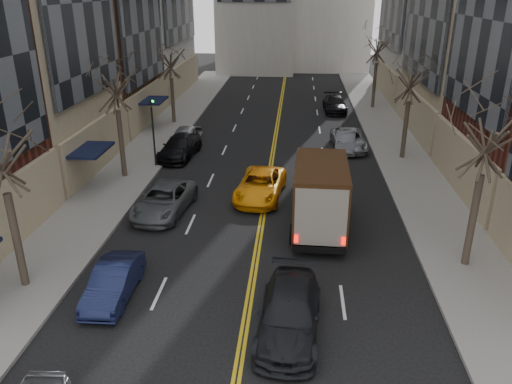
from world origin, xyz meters
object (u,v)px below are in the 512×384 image
Objects in this scene: ups_truck at (320,195)px; pedestrian at (300,216)px; observer_sedan at (289,313)px; taxi at (260,185)px.

ups_truck reaches higher than pedestrian.
ups_truck reaches higher than observer_sedan.
ups_truck is 8.06m from observer_sedan.
taxi is at bearing 132.15° from ups_truck.
ups_truck is 1.25× the size of observer_sedan.
pedestrian is at bearing -56.60° from taxi.
pedestrian is (-0.92, -0.58, -0.87)m from ups_truck.
observer_sedan reaches higher than taxi.
ups_truck is 1.39m from pedestrian.
pedestrian is at bearing -146.22° from ups_truck.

